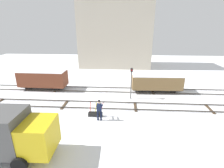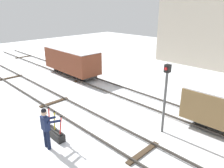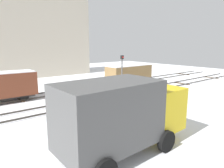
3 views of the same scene
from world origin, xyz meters
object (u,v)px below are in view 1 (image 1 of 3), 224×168
at_px(rail_worker, 99,109).
at_px(freight_car_near_switch, 156,82).
at_px(signal_post, 131,80).
at_px(switch_lever_frame, 95,114).
at_px(delivery_truck, 3,133).
at_px(freight_car_back_track, 43,79).

relative_size(rail_worker, freight_car_near_switch, 0.32).
distance_m(signal_post, freight_car_near_switch, 3.89).
relative_size(switch_lever_frame, freight_car_near_switch, 0.25).
bearing_deg(signal_post, delivery_truck, -130.87).
bearing_deg(delivery_truck, signal_post, 47.91).
xyz_separation_m(switch_lever_frame, freight_car_back_track, (-7.42, 6.17, 1.10)).
distance_m(rail_worker, delivery_truck, 6.72).
distance_m(rail_worker, freight_car_back_track, 10.39).
height_order(freight_car_near_switch, freight_car_back_track, freight_car_back_track).
relative_size(delivery_truck, freight_car_back_track, 1.00).
bearing_deg(freight_car_back_track, freight_car_near_switch, 0.86).
bearing_deg(delivery_truck, freight_car_back_track, 103.10).
bearing_deg(rail_worker, freight_car_near_switch, 50.42).
height_order(switch_lever_frame, delivery_truck, delivery_truck).
height_order(switch_lever_frame, signal_post, signal_post).
distance_m(switch_lever_frame, rail_worker, 1.11).
distance_m(rail_worker, signal_post, 5.44).
bearing_deg(freight_car_back_track, delivery_truck, -74.82).
height_order(delivery_truck, freight_car_back_track, delivery_truck).
bearing_deg(delivery_truck, rail_worker, 40.36).
xyz_separation_m(switch_lever_frame, freight_car_near_switch, (6.30, 6.17, 0.97)).
bearing_deg(delivery_truck, switch_lever_frame, 46.66).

